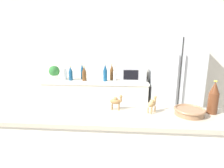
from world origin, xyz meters
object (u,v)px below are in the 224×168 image
at_px(back_bottle_0, 71,74).
at_px(back_bottle_1, 84,74).
at_px(refrigerator, 173,84).
at_px(potted_plant, 54,72).
at_px(fruit_bowl, 189,111).
at_px(paper_towel_roll, 64,74).
at_px(camel_figurine_second, 152,103).
at_px(back_bottle_2, 115,74).
at_px(back_bottle_4, 105,73).
at_px(back_bottle_3, 112,72).
at_px(back_bottle_5, 82,72).
at_px(wine_bottle, 213,98).
at_px(microwave, 133,73).
at_px(camel_figurine, 116,101).

bearing_deg(back_bottle_0, back_bottle_1, -3.04).
bearing_deg(refrigerator, potted_plant, 177.04).
distance_m(back_bottle_1, fruit_bowl, 2.23).
bearing_deg(paper_towel_roll, camel_figurine_second, -51.16).
bearing_deg(camel_figurine_second, fruit_bowl, -5.17).
relative_size(back_bottle_2, back_bottle_4, 0.86).
distance_m(back_bottle_1, back_bottle_4, 0.40).
bearing_deg(refrigerator, back_bottle_3, 173.73).
xyz_separation_m(back_bottle_5, camel_figurine_second, (1.10, -1.90, 0.04)).
relative_size(back_bottle_1, fruit_bowl, 1.08).
height_order(refrigerator, wine_bottle, refrigerator).
bearing_deg(wine_bottle, microwave, 108.89).
bearing_deg(paper_towel_roll, back_bottle_2, 0.43).
xyz_separation_m(microwave, back_bottle_3, (-0.41, 0.02, 0.01)).
bearing_deg(refrigerator, back_bottle_4, 179.81).
relative_size(paper_towel_roll, back_bottle_3, 0.74).
height_order(paper_towel_roll, camel_figurine_second, camel_figurine_second).
height_order(microwave, back_bottle_0, microwave).
height_order(paper_towel_roll, back_bottle_2, back_bottle_2).
xyz_separation_m(potted_plant, fruit_bowl, (1.96, -1.89, -0.01)).
xyz_separation_m(potted_plant, camel_figurine, (1.33, -1.81, 0.04)).
xyz_separation_m(microwave, wine_bottle, (0.62, -1.82, 0.10)).
height_order(back_bottle_1, back_bottle_4, back_bottle_4).
distance_m(potted_plant, back_bottle_1, 0.64).
height_order(potted_plant, back_bottle_4, back_bottle_4).
relative_size(microwave, wine_bottle, 1.65).
height_order(paper_towel_roll, back_bottle_1, back_bottle_1).
relative_size(potted_plant, back_bottle_3, 0.86).
bearing_deg(fruit_bowl, refrigerator, 79.43).
bearing_deg(paper_towel_roll, camel_figurine, -57.26).
bearing_deg(microwave, back_bottle_1, -174.35).
distance_m(back_bottle_2, camel_figurine, 1.75).
bearing_deg(back_bottle_2, back_bottle_0, -178.50).
bearing_deg(refrigerator, back_bottle_0, 179.21).
distance_m(potted_plant, paper_towel_roll, 0.23).
bearing_deg(fruit_bowl, back_bottle_2, 112.38).
bearing_deg(back_bottle_2, fruit_bowl, -67.62).
xyz_separation_m(back_bottle_2, camel_figurine, (0.12, -1.74, 0.05)).
bearing_deg(back_bottle_3, back_bottle_1, -167.59).
bearing_deg(refrigerator, wine_bottle, -93.99).
height_order(microwave, camel_figurine, microwave).
height_order(refrigerator, back_bottle_3, refrigerator).
height_order(back_bottle_5, camel_figurine, back_bottle_5).
distance_m(back_bottle_3, camel_figurine_second, 1.93).
bearing_deg(back_bottle_1, fruit_bowl, -53.18).
relative_size(back_bottle_5, camel_figurine_second, 2.10).
bearing_deg(back_bottle_5, back_bottle_4, -18.44).
bearing_deg(back_bottle_2, back_bottle_3, 131.59).
bearing_deg(wine_bottle, back_bottle_4, 123.59).
height_order(back_bottle_1, back_bottle_5, back_bottle_5).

